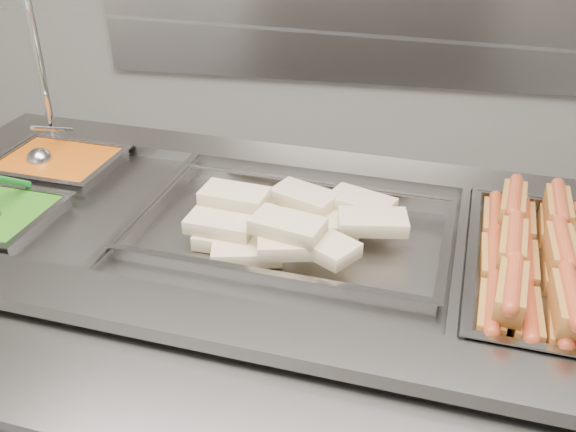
% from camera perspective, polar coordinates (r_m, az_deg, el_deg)
% --- Properties ---
extents(steam_counter, '(2.11, 1.11, 0.97)m').
position_cam_1_polar(steam_counter, '(1.87, -1.63, -13.30)').
color(steam_counter, slate).
rests_on(steam_counter, ground).
extents(tray_rail, '(1.96, 0.60, 0.06)m').
position_cam_1_polar(tray_rail, '(1.21, -10.20, -15.68)').
color(tray_rail, gray).
rests_on(tray_rail, steam_counter).
extents(sneeze_guard, '(1.80, 0.51, 0.47)m').
position_cam_1_polar(sneeze_guard, '(1.63, 0.53, 15.65)').
color(sneeze_guard, silver).
rests_on(sneeze_guard, steam_counter).
extents(pan_hotdogs, '(0.43, 0.63, 0.11)m').
position_cam_1_polar(pan_hotdogs, '(1.56, 22.51, -5.44)').
color(pan_hotdogs, gray).
rests_on(pan_hotdogs, steam_counter).
extents(pan_wraps, '(0.78, 0.51, 0.08)m').
position_cam_1_polar(pan_wraps, '(1.58, 0.38, -1.71)').
color(pan_wraps, gray).
rests_on(pan_wraps, steam_counter).
extents(pan_beans, '(0.35, 0.29, 0.11)m').
position_cam_1_polar(pan_beans, '(2.02, -19.61, 3.57)').
color(pan_beans, gray).
rests_on(pan_beans, steam_counter).
extents(hotdogs_in_buns, '(0.38, 0.58, 0.13)m').
position_cam_1_polar(hotdogs_in_buns, '(1.53, 22.34, -3.89)').
color(hotdogs_in_buns, '#985B20').
rests_on(hotdogs_in_buns, pan_hotdogs).
extents(tortilla_wraps, '(0.54, 0.39, 0.11)m').
position_cam_1_polar(tortilla_wraps, '(1.57, -0.60, -0.12)').
color(tortilla_wraps, beige).
rests_on(tortilla_wraps, pan_wraps).
extents(ladle, '(0.08, 0.22, 0.15)m').
position_cam_1_polar(ladle, '(2.01, -21.12, 4.81)').
color(ladle, '#BBBAC0').
rests_on(ladle, pan_beans).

